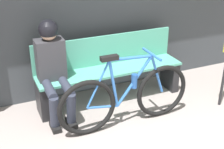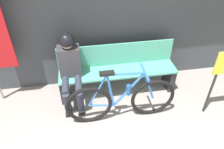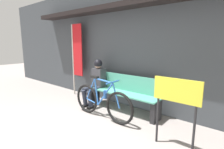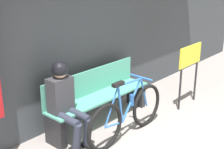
{
  "view_description": "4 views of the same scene",
  "coord_description": "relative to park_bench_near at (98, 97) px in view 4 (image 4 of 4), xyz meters",
  "views": [
    {
      "loc": [
        -1.34,
        -1.34,
        2.16
      ],
      "look_at": [
        -0.01,
        1.69,
        0.6
      ],
      "focal_mm": 50.0,
      "sensor_mm": 36.0,
      "label": 1
    },
    {
      "loc": [
        -0.44,
        -0.78,
        2.65
      ],
      "look_at": [
        0.0,
        1.82,
        0.62
      ],
      "focal_mm": 35.0,
      "sensor_mm": 36.0,
      "label": 2
    },
    {
      "loc": [
        2.61,
        -1.16,
        1.65
      ],
      "look_at": [
        0.09,
        1.84,
        0.93
      ],
      "focal_mm": 28.0,
      "sensor_mm": 36.0,
      "label": 3
    },
    {
      "loc": [
        -3.16,
        -1.08,
        2.4
      ],
      "look_at": [
        0.15,
        1.85,
        0.89
      ],
      "focal_mm": 50.0,
      "sensor_mm": 36.0,
      "label": 4
    }
  ],
  "objects": [
    {
      "name": "storefront_wall",
      "position": [
        -0.16,
        0.39,
        1.24
      ],
      "size": [
        12.0,
        0.56,
        3.2
      ],
      "color": "#3D4247",
      "rests_on": "ground_plane"
    },
    {
      "name": "park_bench_near",
      "position": [
        0.0,
        0.0,
        0.0
      ],
      "size": [
        1.97,
        0.42,
        0.87
      ],
      "color": "#51A88E",
      "rests_on": "ground_plane"
    },
    {
      "name": "bicycle",
      "position": [
        -0.06,
        -0.66,
        -0.06
      ],
      "size": [
        1.66,
        0.4,
        0.92
      ],
      "color": "black",
      "rests_on": "ground_plane"
    },
    {
      "name": "person_seated",
      "position": [
        -0.77,
        -0.12,
        0.28
      ],
      "size": [
        0.34,
        0.63,
        1.22
      ],
      "color": "#2D3342",
      "rests_on": "ground_plane"
    },
    {
      "name": "signboard",
      "position": [
        1.58,
        -0.76,
        0.4
      ],
      "size": [
        0.71,
        0.04,
        1.13
      ],
      "color": "#232326",
      "rests_on": "ground_plane"
    }
  ]
}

